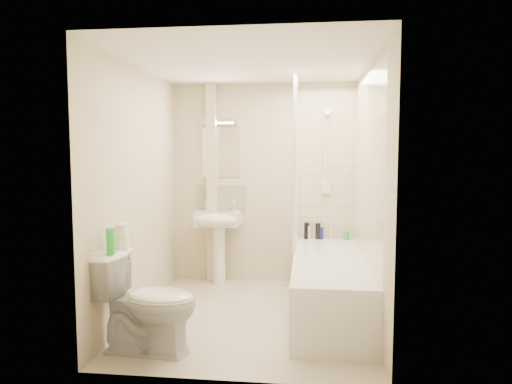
# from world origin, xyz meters

# --- Properties ---
(floor) EXTENTS (2.50, 2.50, 0.00)m
(floor) POSITION_xyz_m (0.00, 0.00, 0.00)
(floor) COLOR beige
(floor) RESTS_ON ground
(wall_back) EXTENTS (2.20, 0.02, 2.40)m
(wall_back) POSITION_xyz_m (0.00, 1.25, 1.20)
(wall_back) COLOR beige
(wall_back) RESTS_ON ground
(wall_left) EXTENTS (0.02, 2.50, 2.40)m
(wall_left) POSITION_xyz_m (-1.10, 0.00, 1.20)
(wall_left) COLOR beige
(wall_left) RESTS_ON ground
(wall_right) EXTENTS (0.02, 2.50, 2.40)m
(wall_right) POSITION_xyz_m (1.10, 0.00, 1.20)
(wall_right) COLOR beige
(wall_right) RESTS_ON ground
(ceiling) EXTENTS (2.20, 2.50, 0.02)m
(ceiling) POSITION_xyz_m (0.00, 0.00, 2.40)
(ceiling) COLOR white
(ceiling) RESTS_ON wall_back
(tile_back) EXTENTS (0.70, 0.01, 1.75)m
(tile_back) POSITION_xyz_m (0.75, 1.24, 1.42)
(tile_back) COLOR beige
(tile_back) RESTS_ON wall_back
(tile_right) EXTENTS (0.01, 2.10, 1.75)m
(tile_right) POSITION_xyz_m (1.09, 0.20, 1.42)
(tile_right) COLOR beige
(tile_right) RESTS_ON wall_right
(pipe_boxing) EXTENTS (0.12, 0.12, 2.40)m
(pipe_boxing) POSITION_xyz_m (-0.62, 1.19, 1.20)
(pipe_boxing) COLOR beige
(pipe_boxing) RESTS_ON ground
(splashback) EXTENTS (0.60, 0.02, 0.30)m
(splashback) POSITION_xyz_m (-0.52, 1.24, 1.03)
(splashback) COLOR beige
(splashback) RESTS_ON wall_back
(mirror) EXTENTS (0.46, 0.01, 0.60)m
(mirror) POSITION_xyz_m (-0.52, 1.24, 1.58)
(mirror) COLOR white
(mirror) RESTS_ON wall_back
(strip_light) EXTENTS (0.42, 0.07, 0.07)m
(strip_light) POSITION_xyz_m (-0.52, 1.22, 1.95)
(strip_light) COLOR silver
(strip_light) RESTS_ON wall_back
(bathtub) EXTENTS (0.70, 2.10, 0.55)m
(bathtub) POSITION_xyz_m (0.75, 0.20, 0.29)
(bathtub) COLOR white
(bathtub) RESTS_ON ground
(shower_screen) EXTENTS (0.04, 0.92, 1.80)m
(shower_screen) POSITION_xyz_m (0.40, 0.80, 1.45)
(shower_screen) COLOR white
(shower_screen) RESTS_ON bathtub
(shower_fixture) EXTENTS (0.10, 0.16, 0.99)m
(shower_fixture) POSITION_xyz_m (0.75, 1.19, 1.55)
(shower_fixture) COLOR white
(shower_fixture) RESTS_ON wall_back
(pedestal_sink) EXTENTS (0.52, 0.48, 1.00)m
(pedestal_sink) POSITION_xyz_m (-0.52, 1.01, 0.70)
(pedestal_sink) COLOR white
(pedestal_sink) RESTS_ON ground
(bottle_black_a) EXTENTS (0.06, 0.06, 0.20)m
(bottle_black_a) POSITION_xyz_m (0.53, 1.16, 0.65)
(bottle_black_a) COLOR black
(bottle_black_a) RESTS_ON bathtub
(bottle_white_a) EXTENTS (0.06, 0.06, 0.16)m
(bottle_white_a) POSITION_xyz_m (0.54, 1.16, 0.63)
(bottle_white_a) COLOR white
(bottle_white_a) RESTS_ON bathtub
(bottle_black_b) EXTENTS (0.06, 0.06, 0.19)m
(bottle_black_b) POSITION_xyz_m (0.66, 1.16, 0.65)
(bottle_black_b) COLOR black
(bottle_black_b) RESTS_ON bathtub
(bottle_blue) EXTENTS (0.05, 0.05, 0.14)m
(bottle_blue) POSITION_xyz_m (0.70, 1.16, 0.62)
(bottle_blue) COLOR #131657
(bottle_blue) RESTS_ON bathtub
(bottle_cream) EXTENTS (0.05, 0.05, 0.18)m
(bottle_cream) POSITION_xyz_m (0.82, 1.16, 0.64)
(bottle_cream) COLOR beige
(bottle_cream) RESTS_ON bathtub
(bottle_green) EXTENTS (0.06, 0.06, 0.10)m
(bottle_green) POSITION_xyz_m (0.99, 1.16, 0.60)
(bottle_green) COLOR green
(bottle_green) RESTS_ON bathtub
(toilet) EXTENTS (0.56, 0.85, 0.81)m
(toilet) POSITION_xyz_m (-0.72, -0.85, 0.40)
(toilet) COLOR white
(toilet) RESTS_ON ground
(toilet_roll_lower) EXTENTS (0.12, 0.12, 0.10)m
(toilet_roll_lower) POSITION_xyz_m (-0.97, -0.75, 0.86)
(toilet_roll_lower) COLOR white
(toilet_roll_lower) RESTS_ON toilet
(toilet_roll_upper) EXTENTS (0.10, 0.10, 0.10)m
(toilet_roll_upper) POSITION_xyz_m (-0.95, -0.78, 0.96)
(toilet_roll_upper) COLOR white
(toilet_roll_upper) RESTS_ON toilet_roll_lower
(green_bottle) EXTENTS (0.07, 0.07, 0.20)m
(green_bottle) POSITION_xyz_m (-0.96, -0.95, 0.90)
(green_bottle) COLOR green
(green_bottle) RESTS_ON toilet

